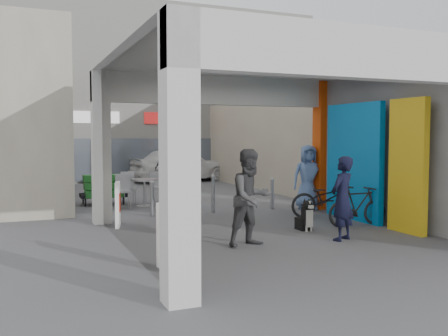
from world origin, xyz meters
name	(u,v)px	position (x,y,z in m)	size (l,w,h in m)	color
ground	(257,229)	(0.00, 0.00, 0.00)	(90.00, 90.00, 0.00)	#525357
arcade_canopy	(299,122)	(0.54, -0.82, 2.30)	(6.40, 6.45, 6.40)	silver
far_building	(126,94)	(0.00, 13.99, 3.99)	(18.00, 4.08, 8.00)	silver
plaza_bldg_left	(26,121)	(-4.50, 7.50, 2.50)	(2.00, 9.00, 5.00)	#BDB59C
plaza_bldg_right	(275,123)	(4.50, 7.50, 2.50)	(2.00, 9.00, 5.00)	#BDB59C
bollard_left	(152,199)	(-1.69, 2.49, 0.44)	(0.09, 0.09, 0.88)	#92959A
bollard_center	(213,194)	(-0.04, 2.51, 0.49)	(0.09, 0.09, 0.98)	#92959A
bollard_right	(272,194)	(1.71, 2.50, 0.42)	(0.09, 0.09, 0.84)	#92959A
advert_board_near	(166,237)	(-2.75, -2.51, 0.51)	(0.16, 0.56, 1.00)	white
advert_board_far	(118,204)	(-2.75, 1.39, 0.51)	(0.21, 0.55, 1.00)	white
cafe_set	(138,194)	(-1.56, 4.64, 0.34)	(1.57, 1.27, 0.95)	#A4A4A9
produce_stand	(103,193)	(-2.47, 5.23, 0.34)	(1.31, 0.71, 0.86)	black
crate_stack	(183,184)	(0.75, 7.58, 0.28)	(0.55, 0.50, 0.56)	#1A5D1A
border_collie	(306,218)	(0.89, -0.57, 0.28)	(0.26, 0.50, 0.70)	black
man_with_dog	(342,198)	(1.00, -1.70, 0.82)	(0.60, 0.39, 1.63)	black
man_back_turned	(251,198)	(-0.83, -1.45, 0.89)	(0.87, 0.68, 1.79)	#414143
man_elderly	(308,177)	(2.58, 2.06, 0.89)	(0.87, 0.57, 1.78)	#6182BC
man_crates	(169,169)	(0.27, 7.75, 0.83)	(0.97, 0.41, 1.66)	black
bicycle_front	(327,198)	(2.28, 0.69, 0.48)	(0.64, 1.85, 0.97)	black
bicycle_rear	(358,206)	(2.24, -0.57, 0.45)	(0.43, 1.51, 0.91)	black
white_van	(181,164)	(1.89, 11.43, 0.76)	(1.80, 4.46, 1.52)	white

